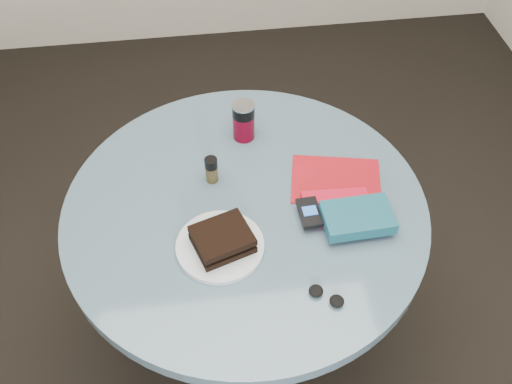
{
  "coord_description": "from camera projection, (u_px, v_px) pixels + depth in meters",
  "views": [
    {
      "loc": [
        -0.11,
        -1.0,
        1.94
      ],
      "look_at": [
        0.03,
        0.0,
        0.8
      ],
      "focal_mm": 40.0,
      "sensor_mm": 36.0,
      "label": 1
    }
  ],
  "objects": [
    {
      "name": "ground",
      "position": [
        248.0,
        335.0,
        2.12
      ],
      "size": [
        4.0,
        4.0,
        0.0
      ],
      "primitive_type": "plane",
      "color": "black",
      "rests_on": "ground"
    },
    {
      "name": "plate",
      "position": [
        220.0,
        246.0,
        1.46
      ],
      "size": [
        0.3,
        0.3,
        0.01
      ],
      "primitive_type": "cylinder",
      "rotation": [
        0.0,
        0.0,
        -0.4
      ],
      "color": "silver",
      "rests_on": "table"
    },
    {
      "name": "soda_can",
      "position": [
        244.0,
        121.0,
        1.69
      ],
      "size": [
        0.07,
        0.07,
        0.13
      ],
      "color": "maroon",
      "rests_on": "table"
    },
    {
      "name": "headphones",
      "position": [
        326.0,
        296.0,
        1.36
      ],
      "size": [
        0.09,
        0.08,
        0.02
      ],
      "color": "black",
      "rests_on": "table"
    },
    {
      "name": "mp3_player",
      "position": [
        310.0,
        213.0,
        1.51
      ],
      "size": [
        0.06,
        0.1,
        0.02
      ],
      "color": "black",
      "rests_on": "red_book"
    },
    {
      "name": "table",
      "position": [
        246.0,
        241.0,
        1.68
      ],
      "size": [
        1.0,
        1.0,
        0.75
      ],
      "color": "black",
      "rests_on": "ground"
    },
    {
      "name": "novel",
      "position": [
        357.0,
        217.0,
        1.48
      ],
      "size": [
        0.19,
        0.12,
        0.04
      ],
      "primitive_type": "cube",
      "rotation": [
        0.0,
        0.0,
        0.04
      ],
      "color": "#13495B",
      "rests_on": "red_book"
    },
    {
      "name": "red_book",
      "position": [
        337.0,
        208.0,
        1.54
      ],
      "size": [
        0.19,
        0.13,
        0.02
      ],
      "primitive_type": "cube",
      "rotation": [
        0.0,
        0.0,
        -0.05
      ],
      "color": "red",
      "rests_on": "magazine"
    },
    {
      "name": "magazine",
      "position": [
        336.0,
        181.0,
        1.62
      ],
      "size": [
        0.28,
        0.24,
        0.0
      ],
      "primitive_type": "cube",
      "rotation": [
        0.0,
        0.0,
        -0.21
      ],
      "color": "maroon",
      "rests_on": "table"
    },
    {
      "name": "sandwich",
      "position": [
        222.0,
        239.0,
        1.43
      ],
      "size": [
        0.17,
        0.16,
        0.05
      ],
      "color": "black",
      "rests_on": "plate"
    },
    {
      "name": "pepper_grinder",
      "position": [
        212.0,
        170.0,
        1.59
      ],
      "size": [
        0.04,
        0.04,
        0.08
      ],
      "color": "#43371C",
      "rests_on": "table"
    }
  ]
}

